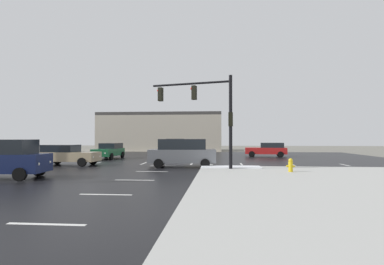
# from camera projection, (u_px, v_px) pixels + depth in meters

# --- Properties ---
(ground_plane) EXTENTS (120.00, 120.00, 0.00)m
(ground_plane) POSITION_uv_depth(u_px,v_px,m) (167.00, 164.00, 25.53)
(ground_plane) COLOR slate
(road_asphalt) EXTENTS (44.00, 44.00, 0.02)m
(road_asphalt) POSITION_uv_depth(u_px,v_px,m) (167.00, 164.00, 25.53)
(road_asphalt) COLOR black
(road_asphalt) RESTS_ON ground_plane
(snow_strip_curbside) EXTENTS (4.00, 1.60, 0.06)m
(snow_strip_curbside) POSITION_uv_depth(u_px,v_px,m) (231.00, 167.00, 21.12)
(snow_strip_curbside) COLOR white
(snow_strip_curbside) RESTS_ON sidewalk_corner
(lane_markings) EXTENTS (36.15, 36.15, 0.01)m
(lane_markings) POSITION_uv_depth(u_px,v_px,m) (180.00, 165.00, 24.05)
(lane_markings) COLOR silver
(lane_markings) RESTS_ON road_asphalt
(traffic_signal_mast) EXTENTS (5.55, 1.66, 6.09)m
(traffic_signal_mast) POSITION_uv_depth(u_px,v_px,m) (208.00, 107.00, 20.76)
(traffic_signal_mast) COLOR black
(traffic_signal_mast) RESTS_ON sidewalk_corner
(fire_hydrant) EXTENTS (0.48, 0.26, 0.79)m
(fire_hydrant) POSITION_uv_depth(u_px,v_px,m) (291.00, 165.00, 18.31)
(fire_hydrant) COLOR gold
(fire_hydrant) RESTS_ON sidewalk_corner
(strip_building_background) EXTENTS (20.06, 8.00, 6.25)m
(strip_building_background) POSITION_uv_depth(u_px,v_px,m) (162.00, 132.00, 52.63)
(strip_building_background) COLOR #BCB29E
(strip_building_background) RESTS_ON ground_plane
(suv_silver) EXTENTS (2.52, 4.97, 2.03)m
(suv_silver) POSITION_uv_depth(u_px,v_px,m) (176.00, 148.00, 32.95)
(suv_silver) COLOR #B7BABF
(suv_silver) RESTS_ON road_asphalt
(sedan_tan) EXTENTS (4.61, 2.22, 1.58)m
(sedan_tan) POSITION_uv_depth(u_px,v_px,m) (67.00, 154.00, 24.02)
(sedan_tan) COLOR tan
(sedan_tan) RESTS_ON road_asphalt
(sedan_green) EXTENTS (2.17, 4.60, 1.58)m
(sedan_green) POSITION_uv_depth(u_px,v_px,m) (109.00, 151.00, 31.61)
(sedan_green) COLOR #195933
(sedan_green) RESTS_ON road_asphalt
(suv_grey) EXTENTS (4.96, 2.51, 2.03)m
(suv_grey) POSITION_uv_depth(u_px,v_px,m) (182.00, 152.00, 22.67)
(suv_grey) COLOR slate
(suv_grey) RESTS_ON road_asphalt
(sedan_red) EXTENTS (4.67, 2.40, 1.58)m
(sedan_red) POSITION_uv_depth(u_px,v_px,m) (267.00, 149.00, 34.75)
(sedan_red) COLOR #B21919
(sedan_red) RESTS_ON road_asphalt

